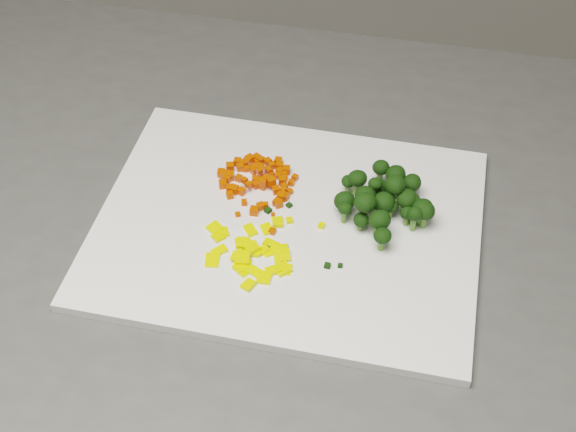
{
  "coord_description": "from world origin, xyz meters",
  "views": [
    {
      "loc": [
        0.3,
        -0.0,
        1.52
      ],
      "look_at": [
        0.31,
        0.57,
        0.92
      ],
      "focal_mm": 50.0,
      "sensor_mm": 36.0,
      "label": 1
    }
  ],
  "objects_px": {
    "counter_block": "(276,423)",
    "pepper_pile": "(249,244)",
    "carrot_pile": "(258,177)",
    "broccoli_pile": "(382,199)",
    "cutting_board": "(288,226)"
  },
  "relations": [
    {
      "from": "cutting_board",
      "to": "carrot_pile",
      "type": "xyz_separation_m",
      "value": [
        -0.03,
        0.06,
        0.02
      ]
    },
    {
      "from": "cutting_board",
      "to": "carrot_pile",
      "type": "distance_m",
      "value": 0.07
    },
    {
      "from": "counter_block",
      "to": "carrot_pile",
      "type": "relative_size",
      "value": 11.52
    },
    {
      "from": "cutting_board",
      "to": "broccoli_pile",
      "type": "xyz_separation_m",
      "value": [
        0.1,
        0.01,
        0.03
      ]
    },
    {
      "from": "carrot_pile",
      "to": "counter_block",
      "type": "bearing_deg",
      "value": -65.05
    },
    {
      "from": "pepper_pile",
      "to": "cutting_board",
      "type": "bearing_deg",
      "value": 41.64
    },
    {
      "from": "cutting_board",
      "to": "pepper_pile",
      "type": "distance_m",
      "value": 0.06
    },
    {
      "from": "counter_block",
      "to": "cutting_board",
      "type": "distance_m",
      "value": 0.46
    },
    {
      "from": "counter_block",
      "to": "pepper_pile",
      "type": "height_order",
      "value": "pepper_pile"
    },
    {
      "from": "counter_block",
      "to": "cutting_board",
      "type": "height_order",
      "value": "cutting_board"
    },
    {
      "from": "counter_block",
      "to": "cutting_board",
      "type": "bearing_deg",
      "value": -57.23
    },
    {
      "from": "counter_block",
      "to": "pepper_pile",
      "type": "bearing_deg",
      "value": -109.24
    },
    {
      "from": "counter_block",
      "to": "carrot_pile",
      "type": "bearing_deg",
      "value": 114.95
    },
    {
      "from": "pepper_pile",
      "to": "broccoli_pile",
      "type": "bearing_deg",
      "value": 17.89
    },
    {
      "from": "counter_block",
      "to": "broccoli_pile",
      "type": "distance_m",
      "value": 0.5
    }
  ]
}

